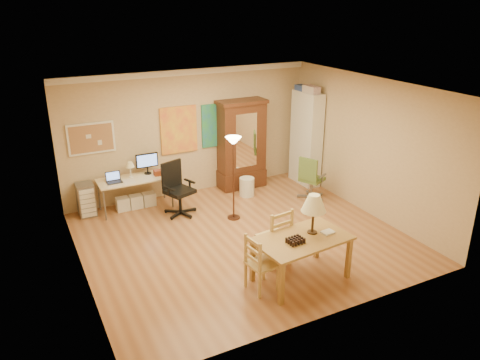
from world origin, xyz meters
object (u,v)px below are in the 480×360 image
dining_table (306,228)px  office_chair_green (311,188)px  office_chair_black (179,201)px  armoire (242,150)px  bookshelf (306,139)px  computer_desk (136,190)px

dining_table → office_chair_green: size_ratio=1.56×
office_chair_black → armoire: (1.79, 0.75, 0.58)m
armoire → bookshelf: (1.43, -0.44, 0.19)m
computer_desk → armoire: 2.50m
office_chair_black → bookshelf: bearing=5.5°
office_chair_black → armoire: size_ratio=0.54×
computer_desk → office_chair_black: (0.67, -0.66, -0.12)m
armoire → bookshelf: bearing=-17.2°
office_chair_black → bookshelf: (3.21, 0.31, 0.77)m
office_chair_green → bookshelf: size_ratio=0.45×
dining_table → computer_desk: bearing=113.5°
office_chair_black → bookshelf: bookshelf is taller
computer_desk → office_chair_green: bearing=-19.8°
armoire → office_chair_black: bearing=-157.2°
office_chair_black → office_chair_green: size_ratio=1.11×
office_chair_black → office_chair_green: (2.78, -0.57, -0.03)m
computer_desk → office_chair_green: computer_desk is taller
computer_desk → armoire: (2.46, 0.09, 0.46)m
dining_table → office_chair_black: 3.23m
office_chair_green → bookshelf: bookshelf is taller
computer_desk → armoire: armoire is taller
office_chair_black → computer_desk: bearing=135.2°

